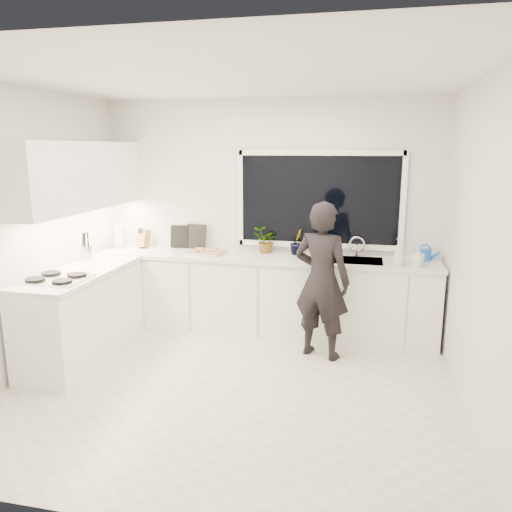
# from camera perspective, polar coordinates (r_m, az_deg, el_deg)

# --- Properties ---
(floor) EXTENTS (4.00, 3.50, 0.02)m
(floor) POSITION_cam_1_polar(r_m,az_deg,el_deg) (4.71, -2.96, -14.88)
(floor) COLOR beige
(floor) RESTS_ON ground
(wall_back) EXTENTS (4.00, 0.02, 2.70)m
(wall_back) POSITION_cam_1_polar(r_m,az_deg,el_deg) (5.95, 1.42, 4.70)
(wall_back) COLOR white
(wall_back) RESTS_ON ground
(wall_left) EXTENTS (0.02, 3.50, 2.70)m
(wall_left) POSITION_cam_1_polar(r_m,az_deg,el_deg) (5.18, -25.14, 2.35)
(wall_left) COLOR white
(wall_left) RESTS_ON ground
(wall_right) EXTENTS (0.02, 3.50, 2.70)m
(wall_right) POSITION_cam_1_polar(r_m,az_deg,el_deg) (4.20, 24.28, 0.34)
(wall_right) COLOR white
(wall_right) RESTS_ON ground
(ceiling) EXTENTS (4.00, 3.50, 0.02)m
(ceiling) POSITION_cam_1_polar(r_m,az_deg,el_deg) (4.23, -3.39, 20.02)
(ceiling) COLOR white
(ceiling) RESTS_ON wall_back
(window) EXTENTS (1.80, 0.02, 1.00)m
(window) POSITION_cam_1_polar(r_m,az_deg,el_deg) (5.81, 7.22, 6.40)
(window) COLOR black
(window) RESTS_ON wall_back
(base_cabinets_back) EXTENTS (3.92, 0.58, 0.88)m
(base_cabinets_back) POSITION_cam_1_polar(r_m,az_deg,el_deg) (5.85, 0.79, -4.57)
(base_cabinets_back) COLOR white
(base_cabinets_back) RESTS_ON floor
(base_cabinets_left) EXTENTS (0.58, 1.60, 0.88)m
(base_cabinets_left) POSITION_cam_1_polar(r_m,az_deg,el_deg) (5.48, -19.19, -6.49)
(base_cabinets_left) COLOR white
(base_cabinets_left) RESTS_ON floor
(countertop_back) EXTENTS (3.94, 0.62, 0.04)m
(countertop_back) POSITION_cam_1_polar(r_m,az_deg,el_deg) (5.73, 0.78, -0.19)
(countertop_back) COLOR silver
(countertop_back) RESTS_ON base_cabinets_back
(countertop_left) EXTENTS (0.62, 1.60, 0.04)m
(countertop_left) POSITION_cam_1_polar(r_m,az_deg,el_deg) (5.35, -19.54, -1.82)
(countertop_left) COLOR silver
(countertop_left) RESTS_ON base_cabinets_left
(upper_cabinets) EXTENTS (0.34, 2.10, 0.70)m
(upper_cabinets) POSITION_cam_1_polar(r_m,az_deg,el_deg) (5.57, -19.41, 8.64)
(upper_cabinets) COLOR white
(upper_cabinets) RESTS_ON wall_left
(sink) EXTENTS (0.58, 0.42, 0.14)m
(sink) POSITION_cam_1_polar(r_m,az_deg,el_deg) (5.63, 11.32, -0.97)
(sink) COLOR silver
(sink) RESTS_ON countertop_back
(faucet) EXTENTS (0.03, 0.03, 0.22)m
(faucet) POSITION_cam_1_polar(r_m,az_deg,el_deg) (5.79, 11.44, 1.02)
(faucet) COLOR silver
(faucet) RESTS_ON countertop_back
(stovetop) EXTENTS (0.56, 0.48, 0.03)m
(stovetop) POSITION_cam_1_polar(r_m,az_deg,el_deg) (5.07, -21.84, -2.35)
(stovetop) COLOR black
(stovetop) RESTS_ON countertop_left
(person) EXTENTS (0.68, 0.56, 1.63)m
(person) POSITION_cam_1_polar(r_m,az_deg,el_deg) (5.12, 7.52, -2.81)
(person) COLOR black
(person) RESTS_ON floor
(pizza_tray) EXTENTS (0.47, 0.38, 0.03)m
(pizza_tray) POSITION_cam_1_polar(r_m,az_deg,el_deg) (5.87, -5.73, 0.42)
(pizza_tray) COLOR #BABABF
(pizza_tray) RESTS_ON countertop_back
(pizza) EXTENTS (0.43, 0.33, 0.01)m
(pizza) POSITION_cam_1_polar(r_m,az_deg,el_deg) (5.87, -5.74, 0.58)
(pizza) COLOR red
(pizza) RESTS_ON pizza_tray
(watering_can) EXTENTS (0.16, 0.16, 0.13)m
(watering_can) POSITION_cam_1_polar(r_m,az_deg,el_deg) (5.80, 18.71, 0.16)
(watering_can) COLOR blue
(watering_can) RESTS_ON countertop_back
(paper_towel_roll) EXTENTS (0.13, 0.13, 0.26)m
(paper_towel_roll) POSITION_cam_1_polar(r_m,az_deg,el_deg) (6.42, -15.39, 2.11)
(paper_towel_roll) COLOR silver
(paper_towel_roll) RESTS_ON countertop_back
(knife_block) EXTENTS (0.15, 0.13, 0.22)m
(knife_block) POSITION_cam_1_polar(r_m,az_deg,el_deg) (6.33, -12.76, 1.92)
(knife_block) COLOR #916543
(knife_block) RESTS_ON countertop_back
(utensil_crock) EXTENTS (0.16, 0.16, 0.16)m
(utensil_crock) POSITION_cam_1_polar(r_m,az_deg,el_deg) (5.79, -18.80, 0.30)
(utensil_crock) COLOR silver
(utensil_crock) RESTS_ON countertop_left
(picture_frame_large) EXTENTS (0.22, 0.04, 0.28)m
(picture_frame_large) POSITION_cam_1_polar(r_m,az_deg,el_deg) (6.24, -8.74, 2.22)
(picture_frame_large) COLOR black
(picture_frame_large) RESTS_ON countertop_back
(picture_frame_small) EXTENTS (0.25, 0.07, 0.30)m
(picture_frame_small) POSITION_cam_1_polar(r_m,az_deg,el_deg) (6.16, -6.85, 2.24)
(picture_frame_small) COLOR black
(picture_frame_small) RESTS_ON countertop_back
(herb_plants) EXTENTS (0.94, 0.32, 0.30)m
(herb_plants) POSITION_cam_1_polar(r_m,az_deg,el_deg) (5.82, 2.74, 1.70)
(herb_plants) COLOR #26662D
(herb_plants) RESTS_ON countertop_back
(soap_bottles) EXTENTS (0.33, 0.16, 0.29)m
(soap_bottles) POSITION_cam_1_polar(r_m,az_deg,el_deg) (5.46, 16.71, 0.28)
(soap_bottles) COLOR #D8BF66
(soap_bottles) RESTS_ON countertop_back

